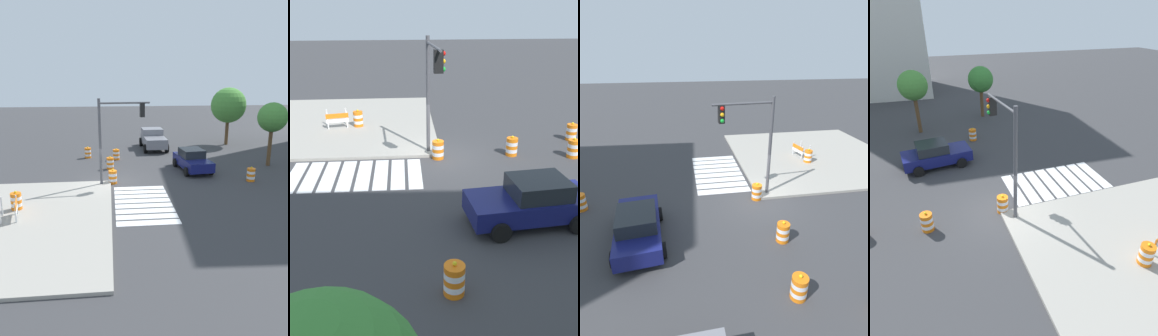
% 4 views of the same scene
% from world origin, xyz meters
% --- Properties ---
extents(ground_plane, '(120.00, 120.00, 0.00)m').
position_xyz_m(ground_plane, '(0.00, 0.00, 0.00)').
color(ground_plane, '#38383A').
extents(sidewalk_corner, '(12.00, 12.00, 0.15)m').
position_xyz_m(sidewalk_corner, '(6.00, -6.00, 0.07)').
color(sidewalk_corner, '#9E998E').
rests_on(sidewalk_corner, ground).
extents(crosswalk_stripes, '(5.85, 3.20, 0.02)m').
position_xyz_m(crosswalk_stripes, '(4.00, 1.80, 0.01)').
color(crosswalk_stripes, silver).
rests_on(crosswalk_stripes, ground).
extents(sports_car, '(4.47, 2.49, 1.63)m').
position_xyz_m(sports_car, '(-2.47, 6.23, 0.81)').
color(sports_car, navy).
rests_on(sports_car, ground).
extents(traffic_barrel_near_corner, '(0.56, 0.56, 1.02)m').
position_xyz_m(traffic_barrel_near_corner, '(-3.49, -0.01, 0.45)').
color(traffic_barrel_near_corner, orange).
rests_on(traffic_barrel_near_corner, ground).
extents(traffic_barrel_crosswalk_end, '(0.56, 0.56, 1.02)m').
position_xyz_m(traffic_barrel_crosswalk_end, '(0.62, 9.57, 0.45)').
color(traffic_barrel_crosswalk_end, orange).
rests_on(traffic_barrel_crosswalk_end, ground).
extents(traffic_barrel_median_near, '(0.56, 0.56, 1.02)m').
position_xyz_m(traffic_barrel_median_near, '(-6.40, 0.53, 0.45)').
color(traffic_barrel_median_near, orange).
rests_on(traffic_barrel_median_near, ground).
extents(traffic_barrel_median_far, '(0.56, 0.56, 1.02)m').
position_xyz_m(traffic_barrel_median_far, '(0.18, 0.14, 0.45)').
color(traffic_barrel_median_far, orange).
rests_on(traffic_barrel_median_far, ground).
extents(traffic_barrel_far_curb, '(0.56, 0.56, 1.02)m').
position_xyz_m(traffic_barrel_far_curb, '(-7.35, -1.94, 0.45)').
color(traffic_barrel_far_curb, orange).
rests_on(traffic_barrel_far_curb, ground).
extents(traffic_barrel_on_sidewalk, '(0.56, 0.56, 1.02)m').
position_xyz_m(traffic_barrel_on_sidewalk, '(4.48, -4.99, 0.60)').
color(traffic_barrel_on_sidewalk, orange).
rests_on(traffic_barrel_on_sidewalk, sidewalk_corner).
extents(construction_barricade, '(1.37, 1.01, 1.00)m').
position_xyz_m(construction_barricade, '(5.68, -4.83, 0.72)').
color(construction_barricade, silver).
rests_on(construction_barricade, sidewalk_corner).
extents(traffic_light_pole, '(0.62, 3.28, 5.50)m').
position_xyz_m(traffic_light_pole, '(0.49, 0.53, 3.91)').
color(traffic_light_pole, '#4C4C51').
rests_on(traffic_light_pole, sidewalk_corner).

